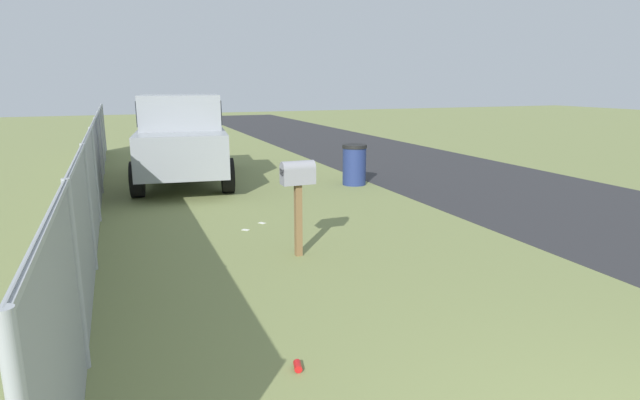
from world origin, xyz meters
name	(u,v)px	position (x,y,z in m)	size (l,w,h in m)	color
road_asphalt	(577,207)	(6.00, -5.44, 0.00)	(60.00, 5.16, 0.01)	#2D2D30
mailbox	(298,181)	(5.36, 0.49, 1.06)	(0.22, 0.46, 1.34)	brown
pickup_truck	(182,137)	(11.44, 1.29, 1.10)	(5.12, 2.63, 2.09)	#93999E
trash_bin	(354,165)	(9.67, -2.41, 0.48)	(0.57, 0.57, 0.95)	navy
fence_section	(97,161)	(9.59, 3.13, 0.89)	(17.66, 0.07, 1.63)	#9EA3A8
litter_wrapper_by_mailbox	(246,230)	(6.87, 0.89, 0.00)	(0.12, 0.08, 0.01)	silver
litter_can_far_scatter	(298,366)	(2.61, 1.47, 0.03)	(0.07, 0.07, 0.12)	red
litter_wrapper_midfield_a	(262,223)	(7.17, 0.53, 0.00)	(0.12, 0.08, 0.01)	silver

